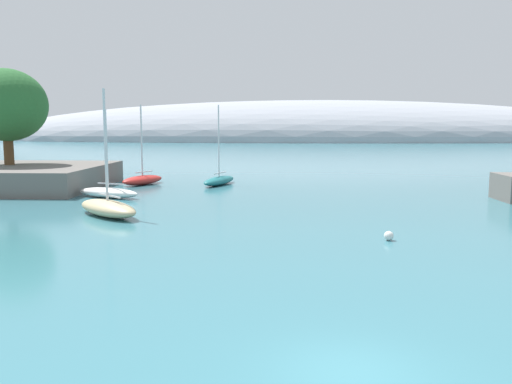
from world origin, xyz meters
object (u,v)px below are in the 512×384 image
object	(u,v)px
sailboat_teal_mid_mooring	(219,180)
sailboat_sand_end_of_line	(108,207)
sailboat_red_outer_mooring	(143,179)
mooring_buoy_white	(389,236)
sailboat_white_near_shore	(108,192)
tree_clump_shore	(6,105)

from	to	relation	value
sailboat_teal_mid_mooring	sailboat_sand_end_of_line	world-z (taller)	sailboat_sand_end_of_line
sailboat_red_outer_mooring	sailboat_sand_end_of_line	size ratio (longest dim) A/B	0.96
mooring_buoy_white	sailboat_red_outer_mooring	bearing A→B (deg)	128.24
sailboat_teal_mid_mooring	sailboat_red_outer_mooring	distance (m)	7.95
sailboat_white_near_shore	sailboat_red_outer_mooring	bearing A→B (deg)	-70.91
sailboat_teal_mid_mooring	sailboat_white_near_shore	bearing A→B (deg)	-21.48
sailboat_red_outer_mooring	sailboat_teal_mid_mooring	bearing A→B (deg)	118.87
sailboat_teal_mid_mooring	sailboat_red_outer_mooring	bearing A→B (deg)	-70.69
sailboat_red_outer_mooring	sailboat_sand_end_of_line	xyz separation A→B (m)	(2.61, -18.91, 0.06)
sailboat_white_near_shore	mooring_buoy_white	bearing A→B (deg)	163.58
sailboat_sand_end_of_line	sailboat_teal_mid_mooring	bearing A→B (deg)	-61.39
tree_clump_shore	sailboat_red_outer_mooring	world-z (taller)	tree_clump_shore
tree_clump_shore	sailboat_sand_end_of_line	bearing A→B (deg)	-47.15
sailboat_white_near_shore	mooring_buoy_white	size ratio (longest dim) A/B	14.60
sailboat_white_near_shore	sailboat_teal_mid_mooring	bearing A→B (deg)	-108.30
sailboat_white_near_shore	sailboat_red_outer_mooring	xyz separation A→B (m)	(0.34, 9.91, 0.07)
tree_clump_shore	sailboat_teal_mid_mooring	size ratio (longest dim) A/B	1.16
sailboat_red_outer_mooring	mooring_buoy_white	bearing A→B (deg)	65.66
sailboat_sand_end_of_line	mooring_buoy_white	world-z (taller)	sailboat_sand_end_of_line
tree_clump_shore	sailboat_red_outer_mooring	bearing A→B (deg)	9.56
sailboat_teal_mid_mooring	mooring_buoy_white	distance (m)	28.63
sailboat_red_outer_mooring	mooring_buoy_white	distance (m)	32.67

